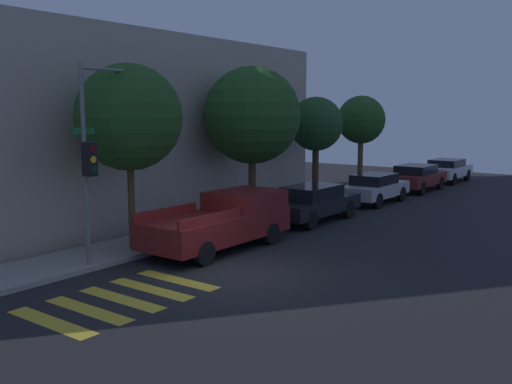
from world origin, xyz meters
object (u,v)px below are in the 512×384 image
object	(u,v)px
pickup_truck	(223,221)
sedan_tail_of_row	(447,170)
sedan_near_corner	(313,202)
sedan_middle	(375,187)
tree_near_corner	(129,118)
tree_behind_truck	(361,120)
traffic_light_pole	(99,139)
tree_far_end	(316,125)
sedan_far_end	(416,177)
tree_midblock	(252,116)

from	to	relation	value
pickup_truck	sedan_tail_of_row	xyz separation A→B (m)	(21.32, -0.00, -0.13)
sedan_near_corner	sedan_tail_of_row	bearing A→B (deg)	-0.00
pickup_truck	sedan_middle	bearing A→B (deg)	-0.00
tree_near_corner	tree_behind_truck	world-z (taller)	tree_near_corner
sedan_near_corner	tree_behind_truck	bearing A→B (deg)	13.69
traffic_light_pole	sedan_near_corner	size ratio (longest dim) A/B	1.19
tree_near_corner	tree_far_end	bearing A→B (deg)	0.00
sedan_near_corner	sedan_middle	size ratio (longest dim) A/B	1.10
tree_near_corner	tree_far_end	world-z (taller)	tree_near_corner
traffic_light_pole	tree_near_corner	bearing A→B (deg)	21.65
tree_near_corner	tree_behind_truck	distance (m)	15.42
tree_far_end	tree_behind_truck	distance (m)	4.52
traffic_light_pole	sedan_far_end	xyz separation A→B (m)	(19.99, -1.27, -2.81)
sedan_far_end	pickup_truck	bearing A→B (deg)	180.00
traffic_light_pole	tree_behind_truck	world-z (taller)	traffic_light_pole
sedan_near_corner	sedan_middle	world-z (taller)	sedan_near_corner
tree_midblock	tree_behind_truck	size ratio (longest dim) A/B	1.18
pickup_truck	sedan_far_end	size ratio (longest dim) A/B	1.18
pickup_truck	tree_near_corner	distance (m)	4.28
sedan_far_end	sedan_tail_of_row	distance (m)	5.01
sedan_far_end	traffic_light_pole	bearing A→B (deg)	176.36
sedan_tail_of_row	tree_near_corner	distance (m)	23.69
sedan_tail_of_row	tree_far_end	xyz separation A→B (m)	(-12.47, 1.92, 2.94)
sedan_near_corner	tree_near_corner	distance (m)	8.48
pickup_truck	traffic_light_pole	bearing A→B (deg)	160.93
pickup_truck	sedan_near_corner	world-z (taller)	pickup_truck
pickup_truck	tree_far_end	world-z (taller)	tree_far_end
tree_far_end	tree_behind_truck	world-z (taller)	tree_behind_truck
pickup_truck	tree_midblock	xyz separation A→B (m)	(4.07, 1.92, 3.25)
sedan_tail_of_row	traffic_light_pole	bearing A→B (deg)	177.09
pickup_truck	tree_behind_truck	bearing A→B (deg)	8.17
pickup_truck	tree_far_end	distance (m)	9.48
sedan_far_end	tree_midblock	bearing A→B (deg)	171.10
sedan_middle	tree_behind_truck	world-z (taller)	tree_behind_truck
sedan_far_end	tree_behind_truck	world-z (taller)	tree_behind_truck
tree_far_end	sedan_middle	bearing A→B (deg)	-40.69
sedan_near_corner	traffic_light_pole	bearing A→B (deg)	172.11
sedan_tail_of_row	tree_behind_truck	distance (m)	8.74
pickup_truck	sedan_middle	distance (m)	11.08
sedan_middle	sedan_tail_of_row	world-z (taller)	sedan_middle
sedan_middle	sedan_near_corner	bearing A→B (deg)	180.00
traffic_light_pole	sedan_near_corner	bearing A→B (deg)	-7.89
tree_far_end	tree_midblock	bearing A→B (deg)	180.00
sedan_middle	tree_behind_truck	xyz separation A→B (m)	(2.29, 1.92, 3.09)
sedan_far_end	tree_midblock	distance (m)	12.84
tree_behind_truck	tree_far_end	bearing A→B (deg)	-180.00
traffic_light_pole	sedan_middle	xyz separation A→B (m)	(14.76, -1.27, -2.83)
sedan_far_end	tree_midblock	xyz separation A→B (m)	(-12.24, 1.92, 3.37)
pickup_truck	sedan_near_corner	xyz separation A→B (m)	(5.50, -0.00, -0.12)
sedan_tail_of_row	tree_behind_truck	bearing A→B (deg)	166.44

